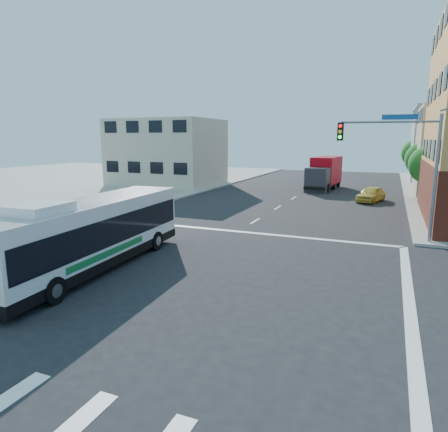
% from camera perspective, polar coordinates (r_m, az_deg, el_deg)
% --- Properties ---
extents(ground, '(120.00, 120.00, 0.00)m').
position_cam_1_polar(ground, '(16.78, -9.69, -9.09)').
color(ground, black).
rests_on(ground, ground).
extents(sidewalk_nw, '(50.00, 50.00, 0.15)m').
position_cam_1_polar(sidewalk_nw, '(65.24, -19.48, 5.43)').
color(sidewalk_nw, gray).
rests_on(sidewalk_nw, ground).
extents(building_west, '(12.06, 10.06, 8.00)m').
position_cam_1_polar(building_west, '(50.26, -8.09, 8.95)').
color(building_west, beige).
rests_on(building_west, ground).
extents(signal_mast_ne, '(7.91, 1.13, 8.07)m').
position_cam_1_polar(signal_mast_ne, '(23.89, 24.15, 8.29)').
color(signal_mast_ne, slate).
rests_on(signal_mast_ne, ground).
extents(street_tree_a, '(3.60, 3.60, 5.53)m').
position_cam_1_polar(street_tree_a, '(41.37, 27.44, 6.84)').
color(street_tree_a, '#362113').
rests_on(street_tree_a, ground).
extents(street_tree_b, '(3.80, 3.80, 5.79)m').
position_cam_1_polar(street_tree_b, '(49.34, 26.73, 7.57)').
color(street_tree_b, '#362113').
rests_on(street_tree_b, ground).
extents(street_tree_c, '(3.40, 3.40, 5.29)m').
position_cam_1_polar(street_tree_c, '(57.33, 26.19, 7.64)').
color(street_tree_c, '#362113').
rests_on(street_tree_c, ground).
extents(street_tree_d, '(4.00, 4.00, 6.03)m').
position_cam_1_polar(street_tree_d, '(65.29, 25.83, 8.32)').
color(street_tree_d, '#362113').
rests_on(street_tree_d, ground).
extents(transit_bus, '(3.10, 11.57, 3.39)m').
position_cam_1_polar(transit_bus, '(18.43, -18.44, -2.30)').
color(transit_bus, black).
rests_on(transit_bus, ground).
extents(box_truck, '(3.04, 8.27, 3.64)m').
position_cam_1_polar(box_truck, '(47.06, 14.12, 5.87)').
color(box_truck, '#29292F').
rests_on(box_truck, ground).
extents(parked_car, '(2.81, 4.44, 1.41)m').
position_cam_1_polar(parked_car, '(39.06, 20.27, 2.95)').
color(parked_car, gold).
rests_on(parked_car, ground).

